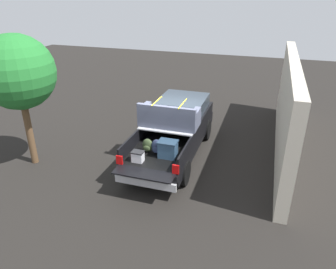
% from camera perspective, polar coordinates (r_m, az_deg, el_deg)
% --- Properties ---
extents(ground_plane, '(40.00, 40.00, 0.00)m').
position_cam_1_polar(ground_plane, '(11.95, 0.88, -3.62)').
color(ground_plane, black).
extents(pickup_truck, '(6.05, 2.06, 2.23)m').
position_cam_1_polar(pickup_truck, '(11.82, 1.41, 1.22)').
color(pickup_truck, black).
rests_on(pickup_truck, ground_plane).
extents(building_facade, '(9.00, 0.36, 3.43)m').
position_cam_1_polar(building_facade, '(12.43, 20.61, 4.54)').
color(building_facade, beige).
rests_on(building_facade, ground_plane).
extents(tree_background, '(2.41, 2.41, 4.48)m').
position_cam_1_polar(tree_background, '(11.30, -25.51, 10.00)').
color(tree_background, brown).
rests_on(tree_background, ground_plane).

